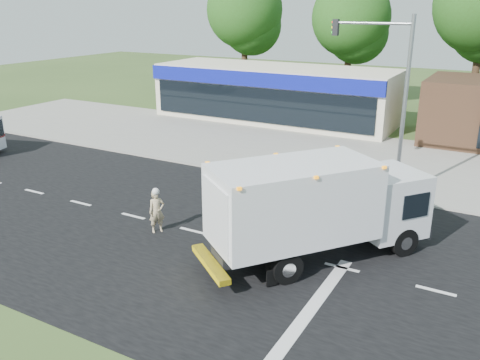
% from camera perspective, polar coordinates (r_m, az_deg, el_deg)
% --- Properties ---
extents(ground, '(120.00, 120.00, 0.00)m').
position_cam_1_polar(ground, '(18.56, 2.47, -7.66)').
color(ground, '#385123').
rests_on(ground, ground).
extents(road_asphalt, '(60.00, 14.00, 0.02)m').
position_cam_1_polar(road_asphalt, '(18.56, 2.47, -7.64)').
color(road_asphalt, black).
rests_on(road_asphalt, ground).
extents(sidewalk, '(60.00, 2.40, 0.12)m').
position_cam_1_polar(sidewalk, '(25.58, 10.77, -0.16)').
color(sidewalk, gray).
rests_on(sidewalk, ground).
extents(parking_apron, '(60.00, 9.00, 0.02)m').
position_cam_1_polar(parking_apron, '(30.92, 14.25, 2.86)').
color(parking_apron, gray).
rests_on(parking_apron, ground).
extents(lane_markings, '(55.20, 7.00, 0.01)m').
position_cam_1_polar(lane_markings, '(16.96, 4.53, -10.38)').
color(lane_markings, silver).
rests_on(lane_markings, road_asphalt).
extents(ems_box_truck, '(6.85, 7.84, 3.55)m').
position_cam_1_polar(ems_box_truck, '(17.18, 8.54, -2.64)').
color(ems_box_truck, black).
rests_on(ems_box_truck, ground).
extents(emergency_worker, '(0.68, 0.74, 1.80)m').
position_cam_1_polar(emergency_worker, '(19.72, -9.33, -3.40)').
color(emergency_worker, tan).
rests_on(emergency_worker, ground).
extents(retail_strip_mall, '(18.00, 6.20, 4.00)m').
position_cam_1_polar(retail_strip_mall, '(38.95, 3.91, 9.70)').
color(retail_strip_mall, beige).
rests_on(retail_strip_mall, ground).
extents(traffic_signal_pole, '(3.51, 0.25, 8.00)m').
position_cam_1_polar(traffic_signal_pole, '(23.26, 16.60, 9.85)').
color(traffic_signal_pole, gray).
rests_on(traffic_signal_pole, ground).
extents(background_trees, '(36.77, 7.39, 12.10)m').
position_cam_1_polar(background_trees, '(43.80, 19.14, 16.85)').
color(background_trees, '#332114').
rests_on(background_trees, ground).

